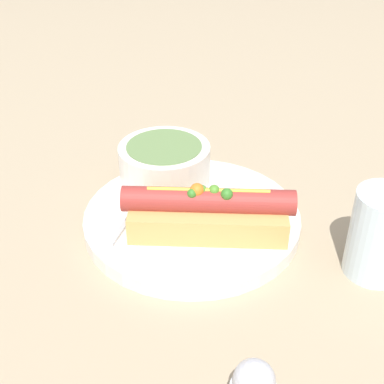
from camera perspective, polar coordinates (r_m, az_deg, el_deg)
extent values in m
plane|color=tan|center=(0.65, 0.00, -3.58)|extent=(4.00, 4.00, 0.00)
cylinder|color=white|center=(0.64, 0.00, -2.93)|extent=(0.26, 0.26, 0.02)
cube|color=tan|center=(0.60, 1.70, -2.80)|extent=(0.18, 0.09, 0.03)
cylinder|color=#9E332D|center=(0.59, 1.74, -0.94)|extent=(0.19, 0.06, 0.03)
sphere|color=#518C2D|center=(0.58, 1.04, 0.22)|extent=(0.01, 0.01, 0.01)
sphere|color=#387A28|center=(0.58, 3.74, -0.23)|extent=(0.01, 0.01, 0.01)
sphere|color=#387A28|center=(0.58, -0.01, -0.17)|extent=(0.01, 0.01, 0.01)
sphere|color=#518C2D|center=(0.58, 2.39, 0.18)|extent=(0.01, 0.01, 0.01)
sphere|color=orange|center=(0.58, 0.54, 0.19)|extent=(0.02, 0.02, 0.02)
cylinder|color=gold|center=(0.58, 1.76, 0.17)|extent=(0.13, 0.03, 0.01)
cylinder|color=silver|center=(0.69, -2.94, 3.05)|extent=(0.12, 0.12, 0.05)
cylinder|color=#66844C|center=(0.68, -2.99, 4.56)|extent=(0.10, 0.10, 0.01)
cube|color=#B7B7BC|center=(0.64, -6.15, -2.00)|extent=(0.02, 0.14, 0.00)
ellipsoid|color=#B7B7BC|center=(0.71, -3.49, 1.97)|extent=(0.03, 0.04, 0.01)
cylinder|color=silver|center=(0.59, 19.44, -4.28)|extent=(0.06, 0.06, 0.10)
sphere|color=silver|center=(0.42, 6.64, -19.32)|extent=(0.03, 0.03, 0.03)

